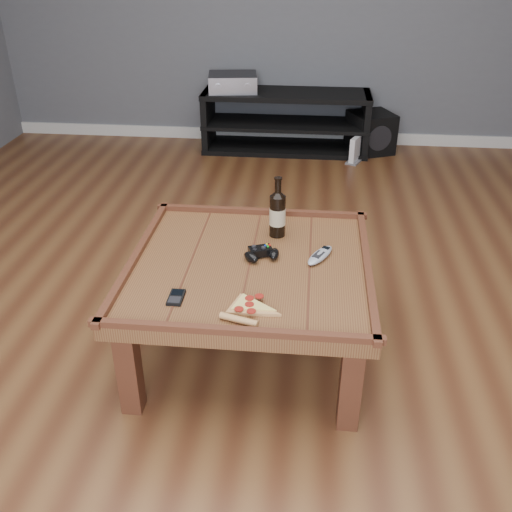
# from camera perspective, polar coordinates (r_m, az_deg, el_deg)

# --- Properties ---
(ground) EXTENTS (6.00, 6.00, 0.00)m
(ground) POSITION_cam_1_polar(r_m,az_deg,el_deg) (2.64, -0.56, -9.19)
(ground) COLOR #492615
(ground) RESTS_ON ground
(baseboard) EXTENTS (5.00, 0.02, 0.10)m
(baseboard) POSITION_cam_1_polar(r_m,az_deg,el_deg) (5.29, 3.08, 11.93)
(baseboard) COLOR silver
(baseboard) RESTS_ON ground
(coffee_table) EXTENTS (1.03, 1.03, 0.48)m
(coffee_table) POSITION_cam_1_polar(r_m,az_deg,el_deg) (2.41, -0.61, -1.93)
(coffee_table) COLOR #502C17
(coffee_table) RESTS_ON ground
(media_console) EXTENTS (1.40, 0.45, 0.50)m
(media_console) POSITION_cam_1_polar(r_m,az_deg,el_deg) (5.00, 2.99, 13.23)
(media_console) COLOR black
(media_console) RESTS_ON ground
(beer_bottle) EXTENTS (0.07, 0.07, 0.28)m
(beer_bottle) POSITION_cam_1_polar(r_m,az_deg,el_deg) (2.56, 2.16, 4.36)
(beer_bottle) COLOR black
(beer_bottle) RESTS_ON coffee_table
(game_controller) EXTENTS (0.16, 0.14, 0.05)m
(game_controller) POSITION_cam_1_polar(r_m,az_deg,el_deg) (2.41, 0.57, 0.26)
(game_controller) COLOR black
(game_controller) RESTS_ON coffee_table
(pizza_slice) EXTENTS (0.22, 0.29, 0.03)m
(pizza_slice) POSITION_cam_1_polar(r_m,az_deg,el_deg) (2.09, -0.81, -5.27)
(pizza_slice) COLOR tan
(pizza_slice) RESTS_ON coffee_table
(smartphone) EXTENTS (0.06, 0.10, 0.01)m
(smartphone) POSITION_cam_1_polar(r_m,az_deg,el_deg) (2.17, -8.00, -4.11)
(smartphone) COLOR black
(smartphone) RESTS_ON coffee_table
(remote_control) EXTENTS (0.14, 0.20, 0.03)m
(remote_control) POSITION_cam_1_polar(r_m,az_deg,el_deg) (2.43, 6.43, 0.08)
(remote_control) COLOR #989CA5
(remote_control) RESTS_ON coffee_table
(av_receiver) EXTENTS (0.44, 0.38, 0.14)m
(av_receiver) POSITION_cam_1_polar(r_m,az_deg,el_deg) (4.96, -2.34, 16.96)
(av_receiver) COLOR black
(av_receiver) RESTS_ON media_console
(subwoofer) EXTENTS (0.44, 0.44, 0.34)m
(subwoofer) POSITION_cam_1_polar(r_m,az_deg,el_deg) (5.07, 11.39, 12.01)
(subwoofer) COLOR black
(subwoofer) RESTS_ON ground
(game_console) EXTENTS (0.15, 0.19, 0.21)m
(game_console) POSITION_cam_1_polar(r_m,az_deg,el_deg) (4.81, 9.85, 10.29)
(game_console) COLOR slate
(game_console) RESTS_ON ground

